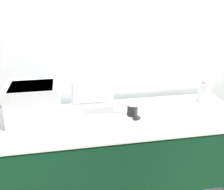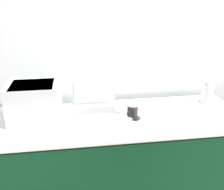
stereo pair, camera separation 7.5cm
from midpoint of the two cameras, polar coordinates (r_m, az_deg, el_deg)
wall_back at (r=2.31m, az=0.76°, el=12.80°), size 8.00×0.05×2.60m
table at (r=2.25m, az=2.47°, el=-13.33°), size 1.96×0.70×0.74m
printer at (r=2.07m, az=-15.55°, el=-0.90°), size 0.39×0.34×0.28m
laptop_left at (r=2.17m, az=-2.75°, el=-1.96°), size 0.36×0.27×0.24m
external_keyboard at (r=1.98m, az=-1.62°, el=-5.80°), size 0.44×0.13×0.02m
coffee_cup at (r=2.07m, az=5.54°, el=-3.25°), size 0.09×0.09×0.10m
mouse at (r=2.02m, az=6.42°, el=-5.06°), size 0.07×0.05×0.03m
metal_pitcher at (r=2.45m, az=20.74°, el=0.48°), size 0.11×0.11×0.21m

